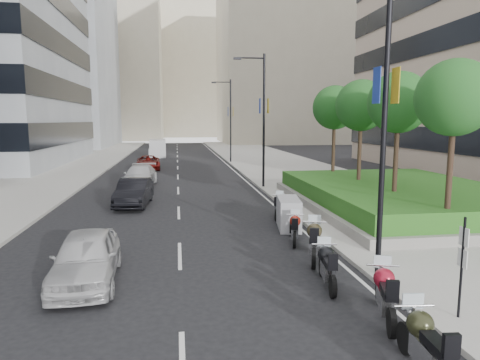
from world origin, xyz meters
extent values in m
plane|color=black|center=(0.00, 0.00, 0.00)|extent=(160.00, 160.00, 0.00)
cube|color=#9E9B93|center=(9.00, 30.00, 0.07)|extent=(10.00, 100.00, 0.15)
cube|color=#9E9B93|center=(-12.00, 30.00, 0.07)|extent=(8.00, 100.00, 0.15)
cube|color=silver|center=(3.70, 30.00, 0.01)|extent=(0.12, 100.00, 0.01)
cube|color=silver|center=(-1.50, 30.00, 0.01)|extent=(0.12, 100.00, 0.01)
cube|color=gray|center=(-24.00, 70.00, 15.00)|extent=(22.00, 26.00, 30.00)
cube|color=#B7AD93|center=(22.00, 80.00, 18.00)|extent=(28.00, 24.00, 36.00)
cube|color=#B7AD93|center=(-18.00, 100.00, 17.00)|extent=(26.00, 24.00, 34.00)
cube|color=#B7AD93|center=(2.00, 120.00, 19.00)|extent=(30.00, 24.00, 38.00)
cube|color=gray|center=(10.00, 10.00, 0.35)|extent=(10.00, 14.00, 0.40)
cube|color=#225117|center=(10.00, 10.00, 0.95)|extent=(9.40, 13.40, 0.80)
cylinder|color=#332319|center=(8.50, 4.00, 2.55)|extent=(0.22, 0.22, 4.00)
sphere|color=#184F1F|center=(8.50, 4.00, 5.45)|extent=(2.80, 2.80, 2.80)
cylinder|color=#332319|center=(8.50, 8.00, 2.55)|extent=(0.22, 0.22, 4.00)
sphere|color=#184F1F|center=(8.50, 8.00, 5.45)|extent=(2.80, 2.80, 2.80)
cylinder|color=#332319|center=(8.50, 12.00, 2.55)|extent=(0.22, 0.22, 4.00)
sphere|color=#184F1F|center=(8.50, 12.00, 5.45)|extent=(2.80, 2.80, 2.80)
cylinder|color=#332319|center=(8.50, 16.00, 2.55)|extent=(0.22, 0.22, 4.00)
sphere|color=#184F1F|center=(8.50, 16.00, 5.45)|extent=(2.80, 2.80, 2.80)
cylinder|color=black|center=(4.30, 1.00, 4.50)|extent=(0.16, 0.16, 9.00)
cube|color=gold|center=(4.58, 1.00, 5.60)|extent=(0.02, 0.45, 1.00)
cube|color=navy|center=(4.02, 1.00, 5.60)|extent=(0.02, 0.45, 1.00)
cylinder|color=black|center=(4.30, 18.00, 4.50)|extent=(0.16, 0.16, 9.00)
cylinder|color=black|center=(3.40, 18.00, 8.70)|extent=(1.80, 0.10, 0.10)
cube|color=black|center=(2.50, 18.00, 8.65)|extent=(0.50, 0.22, 0.14)
cube|color=gold|center=(4.58, 18.00, 5.60)|extent=(0.02, 0.45, 1.00)
cube|color=navy|center=(4.02, 18.00, 5.60)|extent=(0.02, 0.45, 1.00)
cylinder|color=black|center=(4.30, 36.00, 4.50)|extent=(0.16, 0.16, 9.00)
cylinder|color=black|center=(3.40, 36.00, 8.70)|extent=(1.80, 0.10, 0.10)
cube|color=black|center=(2.50, 36.00, 8.65)|extent=(0.50, 0.22, 0.14)
cube|color=gold|center=(4.58, 36.00, 5.60)|extent=(0.02, 0.45, 1.00)
cube|color=navy|center=(4.02, 36.00, 5.60)|extent=(0.02, 0.45, 1.00)
cylinder|color=black|center=(4.80, -2.00, 1.25)|extent=(0.06, 0.06, 2.50)
cube|color=silver|center=(4.80, -2.00, 2.05)|extent=(0.02, 0.32, 0.42)
cube|color=silver|center=(4.80, -2.00, 1.55)|extent=(0.02, 0.32, 0.42)
cylinder|color=black|center=(2.92, -3.03, 0.32)|extent=(0.19, 0.66, 0.65)
cube|color=silver|center=(2.84, -3.91, 0.50)|extent=(0.39, 0.91, 0.44)
sphere|color=black|center=(2.87, -3.57, 0.90)|extent=(0.50, 0.50, 0.50)
cube|color=black|center=(2.81, -4.23, 0.83)|extent=(0.36, 0.81, 0.17)
cylinder|color=silver|center=(2.90, -3.29, 1.13)|extent=(0.77, 0.12, 0.05)
cylinder|color=black|center=(2.96, -2.39, 0.32)|extent=(0.32, 0.66, 0.65)
cylinder|color=black|center=(3.47, -0.80, 0.32)|extent=(0.32, 0.66, 0.65)
cube|color=silver|center=(3.20, -1.65, 0.50)|extent=(0.57, 0.94, 0.44)
sphere|color=maroon|center=(3.30, -1.32, 0.90)|extent=(0.50, 0.50, 0.50)
cube|color=black|center=(3.10, -1.94, 0.84)|extent=(0.52, 0.84, 0.17)
cylinder|color=silver|center=(3.39, -1.05, 1.13)|extent=(0.75, 0.29, 0.05)
cylinder|color=black|center=(2.46, -0.20, 0.30)|extent=(0.21, 0.62, 0.61)
cylinder|color=black|center=(2.71, 1.35, 0.30)|extent=(0.21, 0.62, 0.61)
cube|color=silver|center=(2.58, 0.53, 0.47)|extent=(0.42, 0.87, 0.41)
sphere|color=black|center=(2.63, 0.85, 0.84)|extent=(0.47, 0.47, 0.47)
cube|color=black|center=(2.53, 0.24, 0.78)|extent=(0.39, 0.77, 0.16)
cylinder|color=silver|center=(2.67, 1.11, 1.06)|extent=(0.72, 0.16, 0.05)
cylinder|color=black|center=(2.66, 1.98, 0.34)|extent=(0.34, 0.68, 0.67)
cylinder|color=black|center=(3.20, 3.63, 0.34)|extent=(0.34, 0.68, 0.67)
cube|color=silver|center=(2.91, 2.75, 0.52)|extent=(0.60, 0.98, 0.45)
sphere|color=#332D1C|center=(3.03, 3.09, 0.93)|extent=(0.52, 0.52, 0.52)
cube|color=black|center=(2.81, 2.45, 0.87)|extent=(0.54, 0.87, 0.17)
cylinder|color=silver|center=(3.12, 3.37, 1.17)|extent=(0.78, 0.31, 0.05)
cylinder|color=black|center=(2.67, 4.25, 0.28)|extent=(0.26, 0.57, 0.56)
cylinder|color=black|center=(3.08, 5.64, 0.28)|extent=(0.26, 0.57, 0.56)
cube|color=silver|center=(2.86, 4.90, 0.44)|extent=(0.48, 0.82, 0.38)
sphere|color=maroon|center=(2.95, 5.19, 0.78)|extent=(0.44, 0.44, 0.44)
cube|color=black|center=(2.78, 4.64, 0.73)|extent=(0.44, 0.72, 0.15)
cylinder|color=silver|center=(3.02, 5.42, 0.98)|extent=(0.66, 0.23, 0.05)
cylinder|color=black|center=(3.05, 6.22, 0.32)|extent=(0.22, 0.65, 0.64)
cylinder|color=black|center=(3.30, 7.86, 0.32)|extent=(0.22, 0.65, 0.64)
cube|color=gray|center=(3.18, 7.04, 0.67)|extent=(1.19, 2.28, 1.29)
cylinder|color=black|center=(2.98, 8.46, 0.29)|extent=(0.30, 0.59, 0.58)
cylinder|color=black|center=(3.49, 9.88, 0.29)|extent=(0.30, 0.59, 0.58)
cube|color=silver|center=(3.22, 9.13, 0.45)|extent=(0.54, 0.85, 0.39)
sphere|color=#312D1B|center=(3.32, 9.42, 0.81)|extent=(0.45, 0.45, 0.45)
cube|color=black|center=(3.12, 8.86, 0.75)|extent=(0.49, 0.75, 0.15)
cylinder|color=silver|center=(3.41, 9.66, 1.02)|extent=(0.67, 0.28, 0.05)
imported|color=#B6B6B8|center=(-4.16, 1.87, 0.74)|extent=(1.99, 4.42, 1.47)
imported|color=black|center=(-3.90, 13.20, 0.74)|extent=(1.90, 4.58, 1.48)
imported|color=#BDBDC0|center=(-4.15, 20.17, 0.74)|extent=(2.37, 5.23, 1.49)
imported|color=#5B0D0A|center=(-4.28, 30.88, 0.66)|extent=(2.46, 4.88, 1.32)
cube|color=#BDBCBF|center=(-4.01, 45.59, 1.10)|extent=(2.22, 5.31, 2.20)
cube|color=#BDBCBF|center=(-4.01, 43.60, 0.58)|extent=(2.04, 1.34, 1.15)
cylinder|color=black|center=(-4.85, 43.70, 0.37)|extent=(0.26, 0.73, 0.73)
cylinder|color=black|center=(-3.17, 43.70, 0.37)|extent=(0.26, 0.73, 0.73)
cylinder|color=black|center=(-4.85, 47.26, 0.37)|extent=(0.26, 0.73, 0.73)
cylinder|color=black|center=(-3.17, 47.26, 0.37)|extent=(0.26, 0.73, 0.73)
camera|label=1|loc=(-1.52, -10.46, 4.63)|focal=32.00mm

